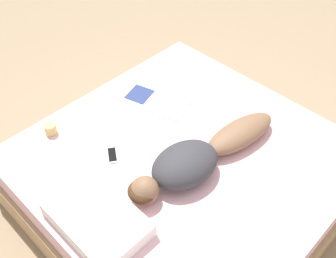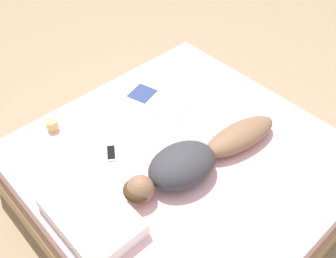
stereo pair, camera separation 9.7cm
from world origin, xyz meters
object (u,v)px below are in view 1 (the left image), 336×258
at_px(person, 198,157).
at_px(open_magazine, 154,100).
at_px(coffee_mug, 50,129).
at_px(cell_phone, 112,155).

relative_size(person, open_magazine, 2.04).
distance_m(open_magazine, coffee_mug, 0.80).
height_order(open_magazine, coffee_mug, coffee_mug).
bearing_deg(coffee_mug, person, -152.26).
height_order(person, open_magazine, person).
height_order(coffee_mug, cell_phone, coffee_mug).
relative_size(person, cell_phone, 7.64).
xyz_separation_m(open_magazine, cell_phone, (-0.21, 0.59, 0.00)).
height_order(open_magazine, cell_phone, same).
bearing_deg(open_magazine, coffee_mug, 54.51).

